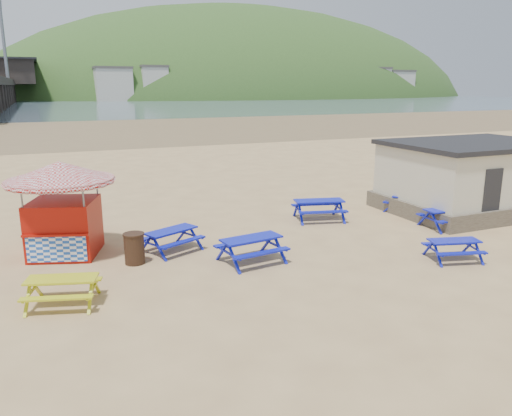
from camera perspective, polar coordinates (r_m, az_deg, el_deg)
name	(u,v)px	position (r m, az deg, el deg)	size (l,w,h in m)	color
ground	(270,244)	(18.08, 1.64, -4.15)	(400.00, 400.00, 0.00)	tan
wet_sand	(98,128)	(71.17, -17.56, 8.72)	(400.00, 400.00, 0.00)	olive
sea	(60,102)	(185.81, -21.46, 11.20)	(400.00, 400.00, 0.00)	#43535F
picnic_table_blue_a	(172,240)	(17.47, -9.63, -3.66)	(2.28, 2.10, 0.77)	#0315A8
picnic_table_blue_b	(319,210)	(21.34, 7.20, -0.22)	(2.42, 2.14, 0.87)	#0315A8
picnic_table_blue_c	(405,202)	(23.83, 16.69, 0.68)	(2.42, 2.33, 0.79)	#0315A8
picnic_table_blue_d	(251,250)	(16.17, -0.54, -4.79)	(2.18, 1.85, 0.83)	#0315A8
picnic_table_blue_e	(453,250)	(17.62, 21.63, -4.47)	(1.92, 1.70, 0.68)	#0315A8
picnic_table_blue_f	(447,218)	(21.45, 20.98, -1.10)	(1.97, 1.64, 0.78)	#0315A8
picnic_table_yellow	(63,291)	(14.08, -21.22, -8.87)	(2.11, 1.88, 0.74)	#B7BD0F
ice_cream_kiosk	(62,197)	(17.71, -21.30, 1.22)	(4.51, 4.51, 3.18)	#A01007
litter_bin	(134,248)	(16.48, -13.74, -4.48)	(0.69, 0.69, 1.01)	#352314
amenity_block	(471,177)	(24.63, 23.40, 3.32)	(7.40, 5.40, 3.15)	#665B4C
pier	(1,86)	(194.11, -27.12, 12.34)	(24.00, 220.00, 39.29)	black
headland_town	(241,116)	(264.30, -1.67, 10.48)	(264.00, 144.00, 108.00)	#2D4C1E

